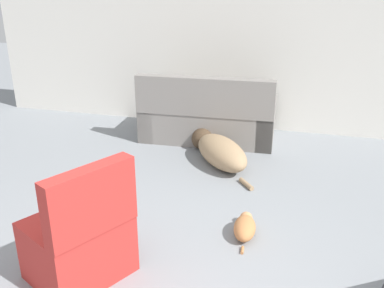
{
  "coord_description": "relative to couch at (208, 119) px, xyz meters",
  "views": [
    {
      "loc": [
        0.86,
        -1.72,
        2.0
      ],
      "look_at": [
        -0.13,
        1.91,
        0.51
      ],
      "focal_mm": 40.0,
      "sensor_mm": 36.0,
      "label": 1
    }
  ],
  "objects": [
    {
      "name": "couch",
      "position": [
        0.0,
        0.0,
        0.0
      ],
      "size": [
        1.72,
        0.87,
        0.88
      ],
      "rotation": [
        0.0,
        0.0,
        3.19
      ],
      "color": "gray",
      "rests_on": "ground_plane"
    },
    {
      "name": "dog",
      "position": [
        0.3,
        -0.71,
        -0.13
      ],
      "size": [
        0.95,
        1.15,
        0.31
      ],
      "rotation": [
        0.0,
        0.0,
        2.24
      ],
      "color": "#A38460",
      "rests_on": "ground_plane"
    },
    {
      "name": "cat",
      "position": [
        0.81,
        -2.09,
        -0.2
      ],
      "size": [
        0.21,
        0.51,
        0.16
      ],
      "rotation": [
        0.0,
        0.0,
        1.65
      ],
      "color": "#BC7A47",
      "rests_on": "ground_plane"
    },
    {
      "name": "wall_back",
      "position": [
        0.32,
        0.62,
        1.02
      ],
      "size": [
        7.31,
        0.06,
        2.6
      ],
      "color": "silver",
      "rests_on": "ground_plane"
    },
    {
      "name": "side_chair",
      "position": [
        -0.22,
        -2.9,
        0.03
      ],
      "size": [
        0.79,
        0.82,
        0.9
      ],
      "rotation": [
        0.0,
        0.0,
        4.23
      ],
      "color": "#B72D28",
      "rests_on": "ground_plane"
    }
  ]
}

